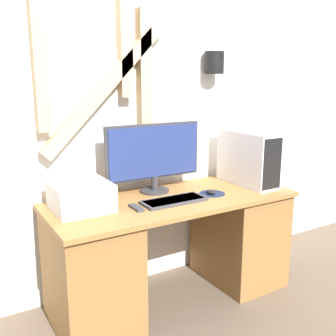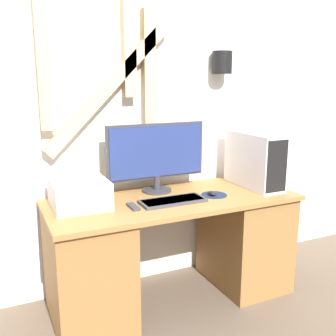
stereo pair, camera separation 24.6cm
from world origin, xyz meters
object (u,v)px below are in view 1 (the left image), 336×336
(keyboard, at_px, (174,201))
(printer, at_px, (81,197))
(computer_tower, at_px, (248,158))
(remote_control, at_px, (136,208))
(monitor, at_px, (154,154))
(mouse, at_px, (211,192))

(keyboard, relative_size, printer, 1.23)
(computer_tower, distance_m, remote_control, 0.96)
(computer_tower, bearing_deg, printer, 176.94)
(computer_tower, bearing_deg, monitor, 165.55)
(computer_tower, height_order, printer, computer_tower)
(computer_tower, height_order, remote_control, computer_tower)
(mouse, relative_size, printer, 0.22)
(keyboard, bearing_deg, printer, 163.94)
(monitor, bearing_deg, keyboard, -91.24)
(monitor, distance_m, mouse, 0.45)
(monitor, bearing_deg, remote_control, -135.22)
(computer_tower, bearing_deg, keyboard, -172.43)
(printer, bearing_deg, mouse, -9.74)
(computer_tower, xyz_separation_m, printer, (-1.22, 0.07, -0.11))
(mouse, relative_size, remote_control, 0.55)
(computer_tower, bearing_deg, remote_control, -174.54)
(monitor, bearing_deg, printer, -168.74)
(monitor, height_order, keyboard, monitor)
(keyboard, distance_m, printer, 0.57)
(remote_control, bearing_deg, keyboard, -0.11)
(computer_tower, distance_m, printer, 1.23)
(monitor, xyz_separation_m, remote_control, (-0.27, -0.26, -0.25))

